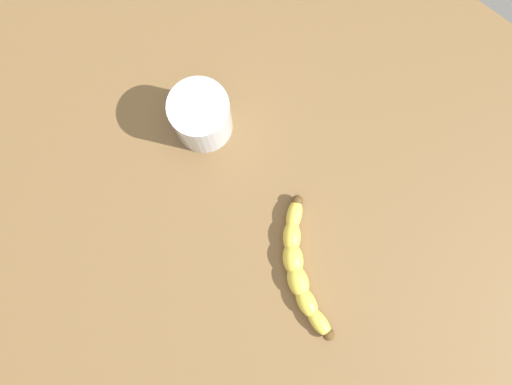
{
  "coord_description": "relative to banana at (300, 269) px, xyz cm",
  "views": [
    {
      "loc": [
        1.32,
        5.05,
        82.55
      ],
      "look_at": [
        -8.51,
        -2.84,
        5.0
      ],
      "focal_mm": 34.4,
      "sensor_mm": 36.0,
      "label": 1
    }
  ],
  "objects": [
    {
      "name": "smoothie_glass",
      "position": [
        -8.85,
        -27.12,
        3.26
      ],
      "size": [
        9.52,
        9.52,
        9.84
      ],
      "color": "silver",
      "rests_on": "wooden_tabletop"
    },
    {
      "name": "wooden_tabletop",
      "position": [
        3.38,
        -10.16,
        -3.12
      ],
      "size": [
        120.0,
        120.0,
        3.0
      ],
      "primitive_type": "cube",
      "color": "brown",
      "rests_on": "ground"
    },
    {
      "name": "banana",
      "position": [
        0.0,
        0.0,
        0.0
      ],
      "size": [
        15.54,
        18.7,
        3.24
      ],
      "rotation": [
        0.0,
        0.0,
        0.89
      ],
      "color": "#E2C746",
      "rests_on": "wooden_tabletop"
    }
  ]
}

